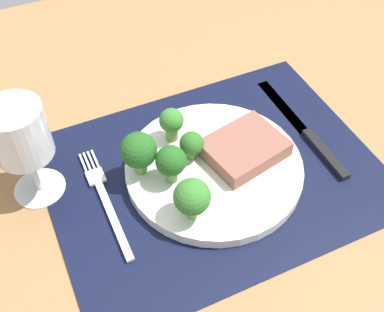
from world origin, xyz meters
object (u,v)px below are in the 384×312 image
steak (244,148)px  fork (105,200)px  knife (308,133)px  wine_glass (20,137)px  plate (214,168)px

steak → fork: bearing=175.8°
fork → knife: 31.35cm
fork → wine_glass: wine_glass is taller
plate → fork: plate is taller
fork → knife: (31.33, -0.89, 0.05)cm
fork → wine_glass: 13.58cm
fork → knife: size_ratio=0.83×
knife → steak: bearing=-174.6°
knife → plate: bearing=-175.6°
steak → knife: 11.65cm
plate → steak: 5.02cm
plate → steak: bearing=-0.7°
steak → fork: 20.18cm
plate → wine_glass: size_ratio=1.66×
steak → wine_glass: bearing=164.7°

